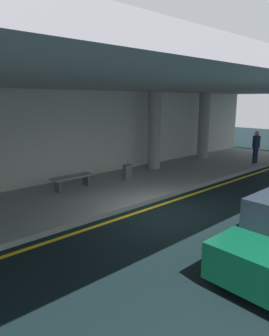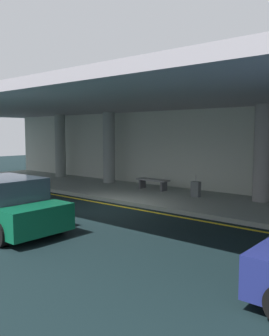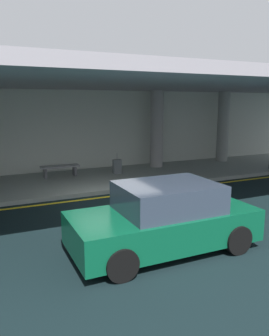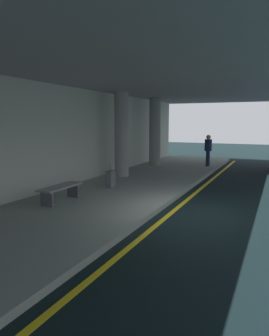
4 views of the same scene
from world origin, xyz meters
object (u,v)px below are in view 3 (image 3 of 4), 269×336
Objects in this scene: car_dark_green at (165,219)px; bench_metal at (60,169)px; support_column_center at (157,129)px; support_column_right_mid at (223,127)px; suitcase_upright_primary at (117,166)px.

car_dark_green is 7.77m from bench_metal.
car_dark_green is at bearing -117.29° from support_column_center.
support_column_right_mid is at bearing 0.00° from support_column_center.
support_column_right_mid is at bearing -134.68° from car_dark_green.
support_column_right_mid reaches higher than suitcase_upright_primary.
support_column_right_mid is 2.28× the size of bench_metal.
suitcase_upright_primary is (1.84, 7.40, -0.25)m from car_dark_green.
support_column_center is 2.28× the size of bench_metal.
suitcase_upright_primary is 2.47m from bench_metal.
car_dark_green is at bearing -85.51° from bench_metal.
bench_metal is at bearing -175.07° from support_column_center.
support_column_center is at bearing 13.88° from suitcase_upright_primary.
bench_metal is at bearing 168.26° from suitcase_upright_primary.
support_column_right_mid is (4.00, 0.00, 0.00)m from support_column_center.
support_column_right_mid reaches higher than bench_metal.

